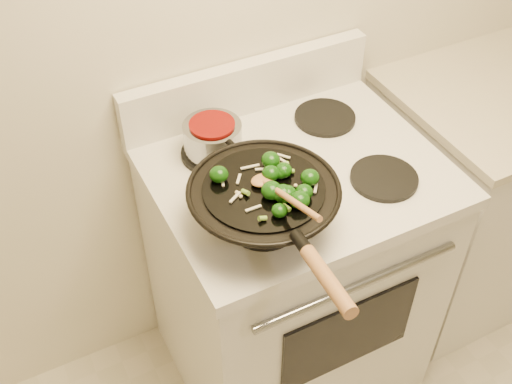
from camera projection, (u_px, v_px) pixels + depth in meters
name	position (u px, v px, depth m)	size (l,w,h in m)	color
stove	(290.00, 273.00, 2.05)	(0.78, 0.67, 1.08)	silver
counter_unit	(492.00, 188.00, 2.36)	(0.83, 0.62, 0.91)	white
wok	(264.00, 204.00, 1.53)	(0.37, 0.61, 0.17)	black
stirfry	(279.00, 184.00, 1.48)	(0.23, 0.21, 0.04)	#0E3908
wooden_spoon	(278.00, 191.00, 1.44)	(0.06, 0.26, 0.09)	#9C693D
saucepan	(213.00, 138.00, 1.73)	(0.16, 0.26, 0.09)	gray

